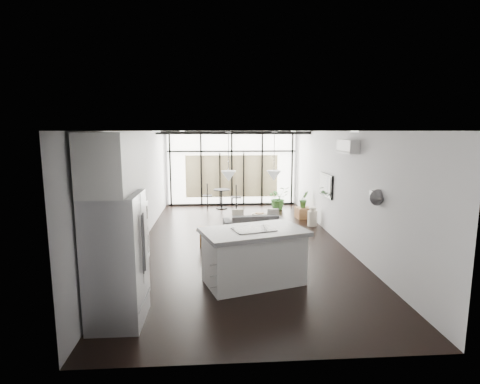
{
  "coord_description": "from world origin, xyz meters",
  "views": [
    {
      "loc": [
        -0.64,
        -9.16,
        2.8
      ],
      "look_at": [
        0.0,
        0.3,
        1.25
      ],
      "focal_mm": 28.0,
      "sensor_mm": 36.0,
      "label": 1
    }
  ],
  "objects": [
    {
      "name": "floor",
      "position": [
        0.0,
        0.0,
        0.0
      ],
      "size": [
        5.0,
        10.0,
        0.0
      ],
      "primitive_type": "cube",
      "color": "black",
      "rests_on": "ground"
    },
    {
      "name": "ceiling",
      "position": [
        0.0,
        0.0,
        2.8
      ],
      "size": [
        5.0,
        10.0,
        0.0
      ],
      "primitive_type": "cube",
      "color": "white",
      "rests_on": "ground"
    },
    {
      "name": "wall_left",
      "position": [
        -2.5,
        0.0,
        1.4
      ],
      "size": [
        0.02,
        10.0,
        2.8
      ],
      "primitive_type": "cube",
      "color": "silver",
      "rests_on": "ground"
    },
    {
      "name": "wall_right",
      "position": [
        2.5,
        0.0,
        1.4
      ],
      "size": [
        0.02,
        10.0,
        2.8
      ],
      "primitive_type": "cube",
      "color": "silver",
      "rests_on": "ground"
    },
    {
      "name": "wall_back",
      "position": [
        0.0,
        5.0,
        1.4
      ],
      "size": [
        5.0,
        0.02,
        2.8
      ],
      "primitive_type": "cube",
      "color": "silver",
      "rests_on": "ground"
    },
    {
      "name": "wall_front",
      "position": [
        0.0,
        -5.0,
        1.4
      ],
      "size": [
        5.0,
        0.02,
        2.8
      ],
      "primitive_type": "cube",
      "color": "silver",
      "rests_on": "ground"
    },
    {
      "name": "glazing",
      "position": [
        0.0,
        4.88,
        1.4
      ],
      "size": [
        5.0,
        0.2,
        2.8
      ],
      "primitive_type": "cube",
      "color": "black",
      "rests_on": "ground"
    },
    {
      "name": "skylight",
      "position": [
        0.0,
        4.0,
        2.77
      ],
      "size": [
        4.7,
        1.9,
        0.06
      ],
      "primitive_type": "cube",
      "color": "white",
      "rests_on": "ceiling"
    },
    {
      "name": "neighbour_building",
      "position": [
        0.0,
        4.95,
        1.1
      ],
      "size": [
        3.5,
        0.02,
        1.6
      ],
      "primitive_type": "cube",
      "color": "beige",
      "rests_on": "ground"
    },
    {
      "name": "island",
      "position": [
        0.06,
        -2.55,
        0.51
      ],
      "size": [
        2.1,
        1.61,
        1.02
      ],
      "primitive_type": "cube",
      "rotation": [
        0.0,
        0.0,
        0.3
      ],
      "color": "silver",
      "rests_on": "floor"
    },
    {
      "name": "cooktop",
      "position": [
        0.06,
        -2.55,
        1.02
      ],
      "size": [
        0.85,
        0.69,
        0.01
      ],
      "primitive_type": "cube",
      "rotation": [
        0.0,
        0.0,
        0.3
      ],
      "color": "black",
      "rests_on": "island"
    },
    {
      "name": "fridge",
      "position": [
        -2.08,
        -3.85,
        0.96
      ],
      "size": [
        0.74,
        0.93,
        1.92
      ],
      "primitive_type": "cube",
      "color": "#ABACB1",
      "rests_on": "floor"
    },
    {
      "name": "appliance_column",
      "position": [
        -2.09,
        -3.05,
        1.08
      ],
      "size": [
        0.56,
        0.59,
        2.17
      ],
      "primitive_type": "cube",
      "color": "silver",
      "rests_on": "floor"
    },
    {
      "name": "upper_cabinets",
      "position": [
        -2.12,
        -3.5,
        2.35
      ],
      "size": [
        0.62,
        1.75,
        0.86
      ],
      "primitive_type": "cube",
      "color": "silver",
      "rests_on": "wall_left"
    },
    {
      "name": "pendant_left",
      "position": [
        -0.4,
        -2.65,
        2.02
      ],
      "size": [
        0.26,
        0.26,
        0.18
      ],
      "primitive_type": "cone",
      "color": "white",
      "rests_on": "ceiling"
    },
    {
      "name": "pendant_right",
      "position": [
        0.4,
        -2.65,
        2.02
      ],
      "size": [
        0.26,
        0.26,
        0.18
      ],
      "primitive_type": "cone",
      "color": "white",
      "rests_on": "ceiling"
    },
    {
      "name": "sofa",
      "position": [
        0.44,
        1.08,
        0.33
      ],
      "size": [
        1.74,
        0.63,
        0.67
      ],
      "primitive_type": "imported",
      "rotation": [
        0.0,
        0.0,
        3.22
      ],
      "color": "#49494C",
      "rests_on": "floor"
    },
    {
      "name": "console_bench",
      "position": [
        -0.38,
        -0.28,
        0.23
      ],
      "size": [
        1.45,
        0.53,
        0.45
      ],
      "primitive_type": "cube",
      "rotation": [
        0.0,
        0.0,
        -0.13
      ],
      "color": "brown",
      "rests_on": "floor"
    },
    {
      "name": "pouf",
      "position": [
        0.68,
        1.69,
        0.18
      ],
      "size": [
        0.58,
        0.58,
        0.37
      ],
      "primitive_type": "cylinder",
      "rotation": [
        0.0,
        0.0,
        -0.31
      ],
      "color": "beige",
      "rests_on": "floor"
    },
    {
      "name": "crate",
      "position": [
        2.22,
        2.54,
        0.17
      ],
      "size": [
        0.52,
        0.52,
        0.35
      ],
      "primitive_type": "cube",
      "rotation": [
        0.0,
        0.0,
        0.13
      ],
      "color": "brown",
      "rests_on": "floor"
    },
    {
      "name": "plant_tall",
      "position": [
        1.63,
        3.96,
        0.33
      ],
      "size": [
        0.99,
        1.05,
        0.66
      ],
      "primitive_type": "imported",
      "rotation": [
        0.0,
        0.0,
        0.34
      ],
      "color": "#366C2C",
      "rests_on": "floor"
    },
    {
      "name": "plant_crate",
      "position": [
        2.22,
        2.54,
        0.47
      ],
      "size": [
        0.47,
        0.62,
        0.24
      ],
      "primitive_type": "imported",
      "rotation": [
        0.0,
        0.0,
        0.34
      ],
      "color": "#366C2C",
      "rests_on": "crate"
    },
    {
      "name": "milk_can",
      "position": [
        2.25,
        1.54,
        0.28
      ],
      "size": [
        0.32,
        0.32,
        0.56
      ],
      "primitive_type": "cylinder",
      "rotation": [
        0.0,
        0.0,
        0.12
      ],
      "color": "beige",
      "rests_on": "floor"
    },
    {
      "name": "bistro_set",
      "position": [
        -0.4,
        4.23,
        0.33
      ],
      "size": [
        1.49,
        0.97,
        0.66
      ],
      "primitive_type": "cube",
      "rotation": [
        0.0,
        0.0,
        -0.33
      ],
      "color": "black",
      "rests_on": "floor"
    },
    {
      "name": "tv",
      "position": [
        2.46,
        1.0,
        1.3
      ],
      "size": [
        0.05,
        1.1,
        0.65
      ],
      "primitive_type": "cube",
      "color": "black",
      "rests_on": "wall_right"
    },
    {
      "name": "ac_unit",
      "position": [
        2.38,
        -0.8,
        2.45
      ],
      "size": [
        0.22,
        0.9,
        0.3
      ],
      "primitive_type": "cube",
      "color": "silver",
      "rests_on": "wall_right"
    },
    {
      "name": "framed_art",
      "position": [
        -2.47,
        -0.5,
        1.55
      ],
      "size": [
        0.04,
        0.7,
        0.9
      ],
      "primitive_type": "cube",
      "color": "black",
      "rests_on": "wall_left"
    }
  ]
}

